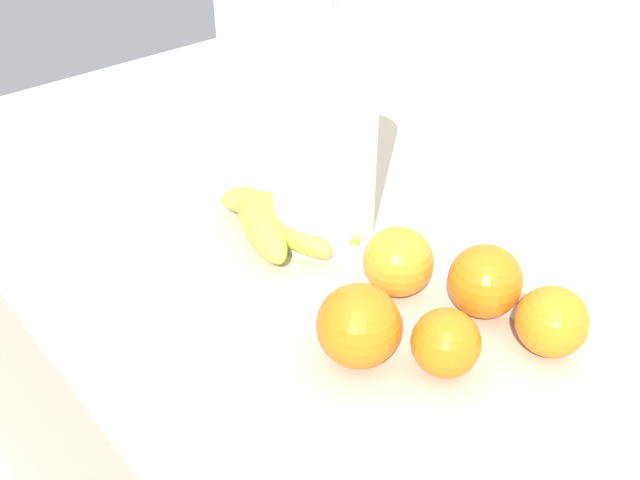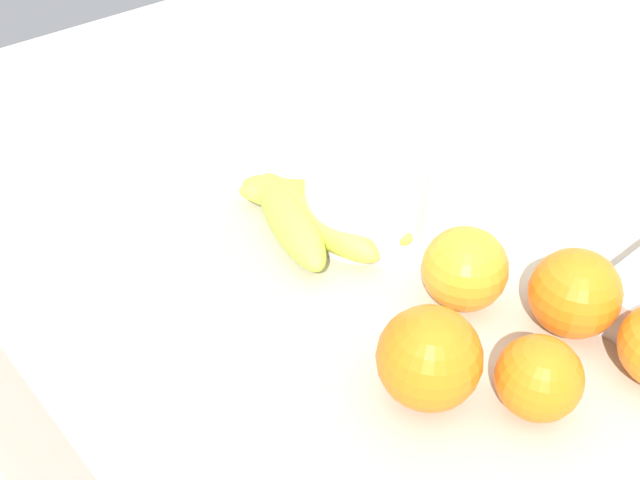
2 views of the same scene
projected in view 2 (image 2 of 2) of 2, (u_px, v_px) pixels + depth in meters
name	position (u px, v px, depth m)	size (l,w,h in m)	color
banana_bunch	(314.00, 212.00, 0.75)	(0.20, 0.17, 0.04)	#A9CD3F
orange_center	(429.00, 358.00, 0.57)	(0.08, 0.08, 0.08)	orange
orange_back_left	(465.00, 269.00, 0.66)	(0.08, 0.08, 0.08)	orange
orange_far_right	(542.00, 380.00, 0.57)	(0.07, 0.07, 0.07)	orange
orange_back_right	(575.00, 293.00, 0.63)	(0.08, 0.08, 0.08)	orange
paper_towel_roll	(370.00, 108.00, 0.68)	(0.12, 0.12, 0.30)	white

